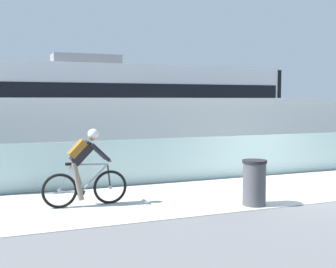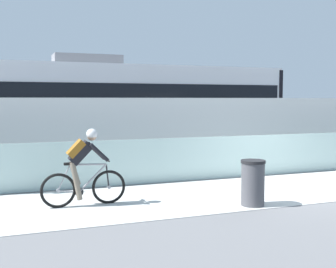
# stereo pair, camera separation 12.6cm
# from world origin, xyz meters

# --- Properties ---
(ground_plane) EXTENTS (200.00, 200.00, 0.00)m
(ground_plane) POSITION_xyz_m (0.00, 0.00, 0.00)
(ground_plane) COLOR slate
(bike_path_deck) EXTENTS (32.00, 3.20, 0.01)m
(bike_path_deck) POSITION_xyz_m (0.00, 0.00, 0.01)
(bike_path_deck) COLOR beige
(bike_path_deck) RESTS_ON ground
(glass_parapet) EXTENTS (32.00, 0.05, 1.18)m
(glass_parapet) POSITION_xyz_m (0.00, 1.85, 0.59)
(glass_parapet) COLOR silver
(glass_parapet) RESTS_ON ground
(concrete_barrier_wall) EXTENTS (32.00, 0.36, 2.26)m
(concrete_barrier_wall) POSITION_xyz_m (0.00, 3.65, 1.13)
(concrete_barrier_wall) COLOR silver
(concrete_barrier_wall) RESTS_ON ground
(tram_rail_near) EXTENTS (32.00, 0.08, 0.01)m
(tram_rail_near) POSITION_xyz_m (0.00, 6.13, 0.00)
(tram_rail_near) COLOR #595654
(tram_rail_near) RESTS_ON ground
(tram_rail_far) EXTENTS (32.00, 0.08, 0.01)m
(tram_rail_far) POSITION_xyz_m (0.00, 7.57, 0.00)
(tram_rail_far) COLOR #595654
(tram_rail_far) RESTS_ON ground
(tram) EXTENTS (11.06, 2.54, 3.81)m
(tram) POSITION_xyz_m (-1.98, 6.85, 1.89)
(tram) COLOR silver
(tram) RESTS_ON ground
(cyclist_on_bike) EXTENTS (1.77, 0.58, 1.61)m
(cyclist_on_bike) POSITION_xyz_m (-5.33, -0.00, 0.80)
(cyclist_on_bike) COLOR black
(cyclist_on_bike) RESTS_ON ground
(trash_bin) EXTENTS (0.51, 0.51, 0.96)m
(trash_bin) POSITION_xyz_m (-2.04, -1.25, 0.48)
(trash_bin) COLOR #47474C
(trash_bin) RESTS_ON ground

